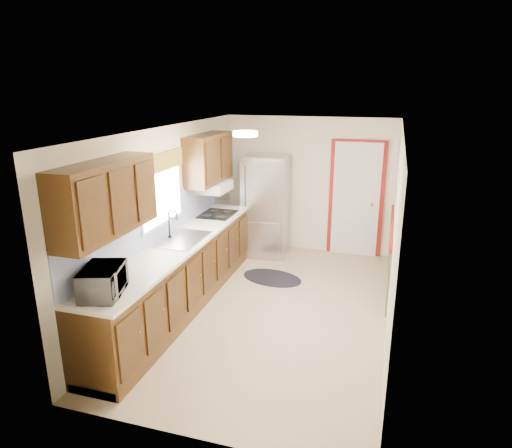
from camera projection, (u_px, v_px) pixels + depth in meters
The scene contains 8 objects.
room_shell at pixel (273, 224), 5.86m from camera, with size 3.20×5.20×2.52m.
kitchen_run at pixel (177, 251), 6.05m from camera, with size 0.63×4.00×2.20m.
back_wall_trim at pixel (363, 210), 7.70m from camera, with size 1.12×2.30×2.08m.
ceiling_fixture at pixel (245, 134), 5.42m from camera, with size 0.30×0.30×0.06m, color #FFD88C.
microwave at pixel (103, 278), 4.43m from camera, with size 0.53×0.29×0.36m, color white.
refrigerator at pixel (265, 205), 8.01m from camera, with size 0.79×0.77×1.77m.
rug at pixel (272, 278), 7.18m from camera, with size 0.97×0.63×0.01m, color black.
cooktop at pixel (218, 214), 7.24m from camera, with size 0.50×0.60×0.02m, color black.
Camera 1 is at (1.41, -5.43, 2.92)m, focal length 32.00 mm.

